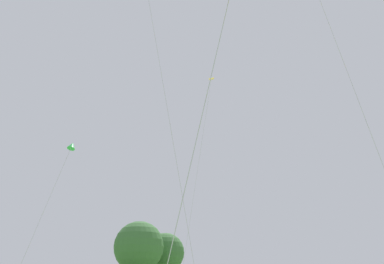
% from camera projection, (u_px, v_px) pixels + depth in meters
% --- Properties ---
extents(small_kite_stunt_black, '(3.34, 1.42, 20.37)m').
position_uv_depth(small_kite_stunt_black, '(207.00, 110.00, 37.53)').
color(small_kite_stunt_black, yellow).
rests_on(small_kite_stunt_black, ground).
extents(small_kite_diamond_red, '(3.39, 0.89, 10.13)m').
position_uv_depth(small_kite_diamond_red, '(71.00, 147.00, 26.09)').
color(small_kite_diamond_red, green).
rests_on(small_kite_diamond_red, ground).
extents(tree_oak_left, '(6.29, 6.29, 8.74)m').
position_uv_depth(tree_oak_left, '(139.00, 247.00, 49.83)').
color(tree_oak_left, '#513823').
rests_on(tree_oak_left, ground).
extents(tree_broad_distant, '(5.23, 5.23, 7.81)m').
position_uv_depth(tree_broad_distant, '(165.00, 253.00, 53.94)').
color(tree_broad_distant, '#513823').
rests_on(tree_broad_distant, ground).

